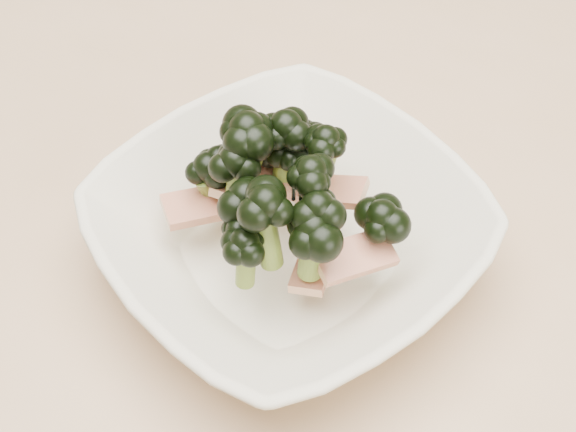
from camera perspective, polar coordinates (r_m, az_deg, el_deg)
The scene contains 2 objects.
dining_table at distance 0.72m, azimuth -3.05°, elevation -2.20°, with size 1.20×0.80×0.75m.
broccoli_dish at distance 0.56m, azimuth -0.12°, elevation -0.53°, with size 0.31×0.31×0.12m.
Camera 1 is at (0.28, -0.33, 1.22)m, focal length 50.00 mm.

